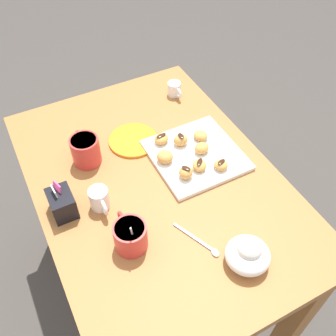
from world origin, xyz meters
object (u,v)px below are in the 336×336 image
Objects in this scene: cream_pitcher_white at (99,198)px; ice_cream_bowl at (248,254)px; saucer_orange_left at (133,140)px; beignet_6 at (221,165)px; pastry_plate_square at (196,155)px; beignet_5 at (165,157)px; dining_table at (157,205)px; beignet_0 at (161,139)px; chocolate_sauce_pitcher at (174,88)px; beignet_4 at (199,165)px; beignet_7 at (186,173)px; beignet_2 at (181,140)px; beignet_3 at (201,136)px; coffee_mug_red_left at (130,235)px; sugar_caddy at (62,203)px; coffee_mug_red_right at (85,149)px; beignet_1 at (202,148)px.

cream_pitcher_white is 0.85× the size of ice_cream_bowl.
beignet_6 is (-0.26, -0.20, 0.03)m from saucer_orange_left.
pastry_plate_square is 5.34× the size of beignet_5.
beignet_0 is at bearing -33.01° from dining_table.
chocolate_sauce_pitcher is at bearing -32.80° from beignet_5.
saucer_orange_left is (-0.17, 0.26, -0.03)m from chocolate_sauce_pitcher.
cream_pitcher_white is at bearing 87.02° from beignet_4.
beignet_7 reaches higher than beignet_6.
dining_table is 0.19m from beignet_5.
beignet_4 reaches higher than pastry_plate_square.
saucer_orange_left is at bearing 51.73° from beignet_2.
beignet_3 is at bearing -76.16° from cream_pitcher_white.
beignet_5 is 1.20× the size of beignet_6.
beignet_5 is at bearing 103.20° from beignet_3.
beignet_7 is at bearing 134.44° from beignet_3.
cream_pitcher_white is 1.96× the size of beignet_0.
coffee_mug_red_left reaches higher than pastry_plate_square.
beignet_0 is 0.18m from beignet_7.
dining_table is 10.24× the size of sugar_caddy.
beignet_3 is (-0.10, -0.39, -0.02)m from coffee_mug_red_right.
saucer_orange_left is 0.24m from beignet_3.
beignet_5 is (-0.04, 0.16, 0.00)m from beignet_3.
chocolate_sauce_pitcher reaches higher than beignet_2.
beignet_4 is at bearing -150.10° from saucer_orange_left.
cream_pitcher_white is at bearing 96.63° from beignet_1.
coffee_mug_red_right is 1.48× the size of chocolate_sauce_pitcher.
beignet_3 and beignet_4 have the same top height.
cream_pitcher_white is 0.60m from chocolate_sauce_pitcher.
beignet_5 is (0.08, 0.08, 0.00)m from beignet_4.
pastry_plate_square is at bearing -47.66° from beignet_7.
beignet_6 is at bearing -99.03° from sugar_caddy.
coffee_mug_red_left is at bearing 124.74° from beignet_3.
coffee_mug_red_left is 0.39m from beignet_6.
beignet_7 is (-0.03, -0.28, -0.00)m from cream_pitcher_white.
pastry_plate_square is 0.37m from coffee_mug_red_right.
beignet_3 is at bearing -4.61° from beignet_6.
ice_cream_bowl reaches higher than beignet_7.
beignet_3 is at bearing -110.03° from beignet_0.
cream_pitcher_white is at bearing 38.48° from ice_cream_bowl.
beignet_4 is at bearing -96.39° from sugar_caddy.
beignet_4 is 1.06× the size of beignet_7.
dining_table is at bearing -42.88° from coffee_mug_red_left.
beignet_2 is (0.06, 0.05, 0.00)m from beignet_1.
pastry_plate_square is 0.23m from saucer_orange_left.
beignet_1 is (0.03, -0.19, 0.17)m from dining_table.
beignet_3 is at bearing -32.35° from beignet_4.
beignet_1 is at bearing -133.45° from saucer_orange_left.
coffee_mug_red_left is 0.78× the size of saucer_orange_left.
beignet_6 is at bearing -99.80° from beignet_7.
chocolate_sauce_pitcher reaches higher than saucer_orange_left.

